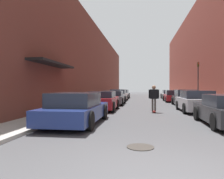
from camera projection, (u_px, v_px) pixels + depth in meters
ground at (146, 102)px, 22.77m from camera, size 107.11×107.11×0.00m
curb_strip_left at (106, 99)px, 28.28m from camera, size 1.80×48.69×0.12m
curb_strip_right at (186, 100)px, 26.90m from camera, size 1.80×48.69×0.12m
building_row_left at (84, 64)px, 28.63m from camera, size 4.90×48.69×9.15m
building_row_right at (211, 52)px, 26.45m from camera, size 4.90×48.69×11.79m
parked_car_left_0 at (76, 109)px, 9.18m from camera, size 2.06×4.72×1.31m
parked_car_left_1 at (103, 101)px, 14.67m from camera, size 1.92×3.92×1.28m
parked_car_left_2 at (113, 98)px, 19.74m from camera, size 2.08×4.36×1.24m
parked_car_left_3 at (118, 95)px, 25.13m from camera, size 1.98×4.23×1.32m
parked_car_left_4 at (122, 94)px, 30.24m from camera, size 2.01×4.76×1.25m
parked_car_right_1 at (196, 102)px, 13.68m from camera, size 1.99×4.02×1.35m
parked_car_right_2 at (185, 98)px, 18.32m from camera, size 1.85×4.08×1.36m
parked_car_right_3 at (173, 96)px, 23.66m from camera, size 1.96×4.24×1.25m
parked_car_right_4 at (169, 95)px, 29.23m from camera, size 1.92×4.68×1.21m
skateboarder at (154, 96)px, 13.43m from camera, size 0.64×0.78×1.67m
manhole_cover at (140, 147)px, 5.56m from camera, size 0.70×0.70×0.02m
traffic_light at (198, 78)px, 21.62m from camera, size 0.16×0.22×3.92m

